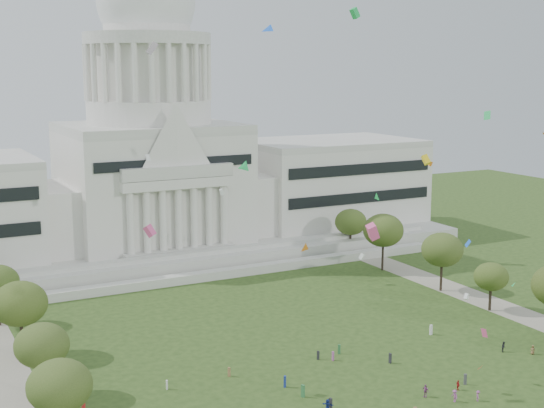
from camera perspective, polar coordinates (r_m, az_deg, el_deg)
name	(u,v)px	position (r m, az deg, el deg)	size (l,w,h in m)	color
capitol	(151,170)	(201.34, -9.07, 2.58)	(160.00, 64.50, 91.30)	beige
path_right	(519,314)	(160.83, 18.10, -7.88)	(8.00, 160.00, 0.04)	gray
row_tree_l_2	(60,386)	(102.92, -15.70, -13.06)	(8.42, 8.42, 11.97)	black
row_tree_l_3	(42,345)	(118.42, -16.94, -10.15)	(8.12, 8.12, 11.55)	black
row_tree_r_3	(491,277)	(159.42, 16.18, -5.28)	(7.01, 7.01, 9.98)	black
row_tree_l_4	(20,304)	(135.40, -18.45, -7.13)	(9.29, 9.29, 13.21)	black
row_tree_r_4	(442,250)	(170.26, 12.70, -3.38)	(9.19, 9.19, 13.06)	black
row_tree_r_5	(383,230)	(184.79, 8.38, -1.98)	(9.82, 9.82, 13.96)	black
row_tree_r_6	(351,222)	(200.88, 5.95, -1.36)	(8.42, 8.42, 11.97)	black
person_0	(533,350)	(139.77, 19.04, -10.34)	(0.79, 0.51, 1.61)	olive
person_2	(504,347)	(139.30, 17.06, -10.24)	(0.91, 0.56, 1.88)	#26262B
person_3	(455,396)	(118.02, 13.58, -13.86)	(1.21, 0.63, 1.88)	#994C8C
person_4	(425,391)	(118.64, 11.47, -13.62)	(1.16, 0.63, 1.98)	#994C8C
person_5	(328,405)	(112.27, 4.21, -14.89)	(1.74, 0.69, 1.88)	navy
person_9	(478,396)	(119.17, 15.25, -13.76)	(1.05, 0.54, 1.62)	#994C8C
person_10	(458,385)	(122.10, 13.83, -13.11)	(0.94, 0.51, 1.60)	#B21E1E
distant_crowd	(293,403)	(112.81, 1.59, -14.77)	(67.07, 37.41, 1.95)	#33723F
kite_swarm	(413,212)	(110.84, 10.59, -0.59)	(99.02, 101.88, 64.32)	orange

